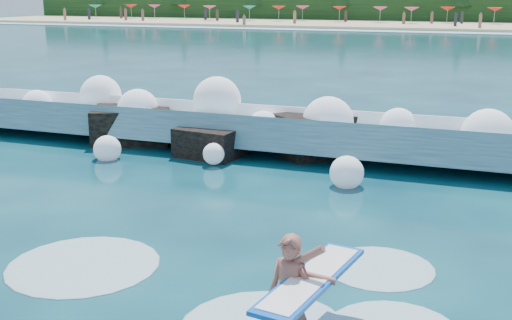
% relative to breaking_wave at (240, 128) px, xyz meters
% --- Properties ---
extents(ground, '(200.00, 200.00, 0.00)m').
position_rel_breaking_wave_xyz_m(ground, '(1.09, -7.56, -0.56)').
color(ground, '#07293C').
rests_on(ground, ground).
extents(beach, '(140.00, 20.00, 0.40)m').
position_rel_breaking_wave_xyz_m(beach, '(1.09, 70.44, -0.36)').
color(beach, tan).
rests_on(beach, ground).
extents(wet_band, '(140.00, 5.00, 0.08)m').
position_rel_breaking_wave_xyz_m(wet_band, '(1.09, 59.44, -0.52)').
color(wet_band, silver).
rests_on(wet_band, ground).
extents(treeline, '(140.00, 4.00, 5.00)m').
position_rel_breaking_wave_xyz_m(treeline, '(1.09, 80.44, 1.94)').
color(treeline, black).
rests_on(treeline, ground).
extents(breaking_wave, '(18.68, 2.88, 1.61)m').
position_rel_breaking_wave_xyz_m(breaking_wave, '(0.00, 0.00, 0.00)').
color(breaking_wave, '#33697F').
rests_on(breaking_wave, ground).
extents(rock_cluster, '(8.33, 3.21, 1.35)m').
position_rel_breaking_wave_xyz_m(rock_cluster, '(-0.76, -0.54, -0.13)').
color(rock_cluster, black).
rests_on(rock_cluster, ground).
extents(surfer_with_board, '(1.10, 2.94, 1.77)m').
position_rel_breaking_wave_xyz_m(surfer_with_board, '(4.77, -9.94, 0.09)').
color(surfer_with_board, '#955445').
rests_on(surfer_with_board, ground).
extents(wave_spray, '(15.13, 4.33, 2.15)m').
position_rel_breaking_wave_xyz_m(wave_spray, '(0.24, -0.20, 0.42)').
color(wave_spray, white).
rests_on(wave_spray, ground).
extents(surf_foam, '(9.13, 5.83, 0.13)m').
position_rel_breaking_wave_xyz_m(surf_foam, '(3.71, -9.44, -0.56)').
color(surf_foam, silver).
rests_on(surf_foam, ground).
extents(beach_umbrellas, '(111.10, 6.24, 0.50)m').
position_rel_breaking_wave_xyz_m(beach_umbrellas, '(1.14, 72.83, 1.69)').
color(beach_umbrellas, '#147D77').
rests_on(beach_umbrellas, ground).
extents(beachgoers, '(107.31, 12.10, 1.91)m').
position_rel_breaking_wave_xyz_m(beachgoers, '(-3.91, 69.03, 0.56)').
color(beachgoers, '#3F332D').
rests_on(beachgoers, ground).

